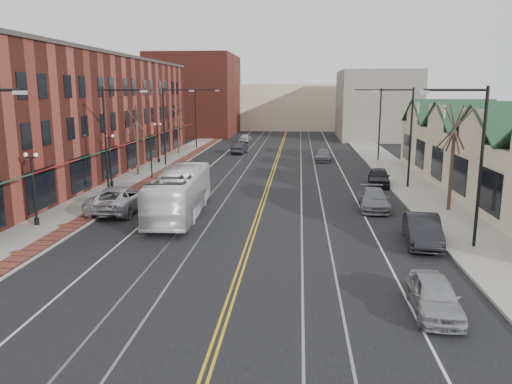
% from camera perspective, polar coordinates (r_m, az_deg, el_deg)
% --- Properties ---
extents(ground, '(160.00, 160.00, 0.00)m').
position_cam_1_polar(ground, '(20.94, -2.43, -10.75)').
color(ground, black).
rests_on(ground, ground).
extents(sidewalk_left, '(4.00, 120.00, 0.15)m').
position_cam_1_polar(sidewalk_left, '(42.54, -15.12, 0.52)').
color(sidewalk_left, gray).
rests_on(sidewalk_left, ground).
extents(sidewalk_right, '(4.00, 120.00, 0.15)m').
position_cam_1_polar(sidewalk_right, '(41.09, 18.17, -0.04)').
color(sidewalk_right, gray).
rests_on(sidewalk_right, ground).
extents(building_left, '(10.00, 50.00, 11.00)m').
position_cam_1_polar(building_left, '(51.03, -20.23, 8.14)').
color(building_left, maroon).
rests_on(building_left, ground).
extents(building_right, '(8.00, 36.00, 4.60)m').
position_cam_1_polar(building_right, '(42.51, 26.26, 2.76)').
color(building_right, beige).
rests_on(building_right, ground).
extents(backdrop_left, '(14.00, 18.00, 14.00)m').
position_cam_1_polar(backdrop_left, '(91.11, -6.91, 10.93)').
color(backdrop_left, maroon).
rests_on(backdrop_left, ground).
extents(backdrop_mid, '(22.00, 14.00, 9.00)m').
position_cam_1_polar(backdrop_mid, '(104.28, 3.61, 9.69)').
color(backdrop_mid, beige).
rests_on(backdrop_mid, ground).
extents(backdrop_right, '(12.00, 16.00, 11.00)m').
position_cam_1_polar(backdrop_right, '(85.15, 13.57, 9.64)').
color(backdrop_right, slate).
rests_on(backdrop_right, ground).
extents(streetlight_l_1, '(3.33, 0.25, 8.00)m').
position_cam_1_polar(streetlight_l_1, '(37.84, -16.21, 6.71)').
color(streetlight_l_1, black).
rests_on(streetlight_l_1, sidewalk_left).
extents(streetlight_l_2, '(3.33, 0.25, 8.00)m').
position_cam_1_polar(streetlight_l_2, '(53.05, -9.99, 8.27)').
color(streetlight_l_2, black).
rests_on(streetlight_l_2, sidewalk_left).
extents(streetlight_l_3, '(3.33, 0.25, 8.00)m').
position_cam_1_polar(streetlight_l_3, '(68.62, -6.55, 9.09)').
color(streetlight_l_3, black).
rests_on(streetlight_l_3, sidewalk_left).
extents(streetlight_r_0, '(3.33, 0.25, 8.00)m').
position_cam_1_polar(streetlight_r_0, '(26.76, 23.53, 4.35)').
color(streetlight_r_0, black).
rests_on(streetlight_r_0, sidewalk_right).
extents(streetlight_r_1, '(3.33, 0.25, 8.00)m').
position_cam_1_polar(streetlight_r_1, '(42.17, 16.72, 7.14)').
color(streetlight_r_1, black).
rests_on(streetlight_r_1, sidewalk_right).
extents(streetlight_r_2, '(3.33, 0.25, 8.00)m').
position_cam_1_polar(streetlight_r_2, '(57.90, 13.55, 8.39)').
color(streetlight_r_2, black).
rests_on(streetlight_r_2, sidewalk_right).
extents(lamppost_l_1, '(0.84, 0.28, 4.27)m').
position_cam_1_polar(lamppost_l_1, '(31.75, -24.04, 0.14)').
color(lamppost_l_1, black).
rests_on(lamppost_l_1, sidewalk_left).
extents(lamppost_l_2, '(0.84, 0.28, 4.27)m').
position_cam_1_polar(lamppost_l_2, '(42.48, -16.29, 3.36)').
color(lamppost_l_2, black).
rests_on(lamppost_l_2, sidewalk_left).
extents(lamppost_l_3, '(0.84, 0.28, 4.27)m').
position_cam_1_polar(lamppost_l_3, '(55.66, -11.12, 5.46)').
color(lamppost_l_3, black).
rests_on(lamppost_l_3, sidewalk_left).
extents(tree_left_near, '(1.78, 1.37, 6.48)m').
position_cam_1_polar(tree_left_near, '(47.84, -13.46, 5.96)').
color(tree_left_near, '#382B21').
rests_on(tree_left_near, sidewalk_left).
extents(tree_left_far, '(1.66, 1.28, 6.02)m').
position_cam_1_polar(tree_left_far, '(63.19, -8.90, 7.22)').
color(tree_left_far, '#382B21').
rests_on(tree_left_far, sidewalk_left).
extents(tree_right_mid, '(1.90, 1.46, 6.93)m').
position_cam_1_polar(tree_right_mid, '(34.91, 21.54, 3.88)').
color(tree_right_mid, '#382B21').
rests_on(tree_right_mid, sidewalk_right).
extents(manhole_mid, '(0.60, 0.60, 0.02)m').
position_cam_1_polar(manhole_mid, '(27.25, -25.76, -6.22)').
color(manhole_mid, '#592D19').
rests_on(manhole_mid, sidewalk_left).
extents(manhole_far, '(0.60, 0.60, 0.02)m').
position_cam_1_polar(manhole_far, '(31.45, -21.17, -3.56)').
color(manhole_far, '#592D19').
rests_on(manhole_far, sidewalk_left).
extents(traffic_signal, '(0.18, 0.15, 3.80)m').
position_cam_1_polar(traffic_signal, '(45.50, -11.90, 4.28)').
color(traffic_signal, black).
rests_on(traffic_signal, sidewalk_left).
extents(transit_bus, '(3.06, 10.89, 3.00)m').
position_cam_1_polar(transit_bus, '(32.17, -8.70, -0.11)').
color(transit_bus, white).
rests_on(transit_bus, ground).
extents(parked_suv, '(2.85, 6.15, 1.71)m').
position_cam_1_polar(parked_suv, '(34.37, -15.31, -0.74)').
color(parked_suv, silver).
rests_on(parked_suv, ground).
extents(parked_car_a, '(1.79, 4.04, 1.35)m').
position_cam_1_polar(parked_car_a, '(19.45, 19.72, -11.10)').
color(parked_car_a, '#9B9DA2').
rests_on(parked_car_a, ground).
extents(parked_car_b, '(2.15, 4.89, 1.56)m').
position_cam_1_polar(parked_car_b, '(27.46, 18.50, -4.16)').
color(parked_car_b, black).
rests_on(parked_car_b, ground).
extents(parked_car_c, '(2.17, 4.84, 1.38)m').
position_cam_1_polar(parked_car_c, '(34.66, 13.31, -0.82)').
color(parked_car_c, slate).
rests_on(parked_car_c, ground).
extents(parked_car_d, '(2.27, 4.55, 1.49)m').
position_cam_1_polar(parked_car_d, '(43.35, 13.86, 1.69)').
color(parked_car_d, black).
rests_on(parked_car_d, ground).
extents(distant_car_left, '(1.86, 4.33, 1.39)m').
position_cam_1_polar(distant_car_left, '(63.62, -1.89, 5.05)').
color(distant_car_left, '#222228').
rests_on(distant_car_left, ground).
extents(distant_car_right, '(2.23, 4.60, 1.29)m').
position_cam_1_polar(distant_car_right, '(57.39, 7.72, 4.18)').
color(distant_car_right, slate).
rests_on(distant_car_right, ground).
extents(distant_car_far, '(1.80, 3.98, 1.33)m').
position_cam_1_polar(distant_car_far, '(77.45, -1.25, 6.20)').
color(distant_car_far, '#ADB0B5').
rests_on(distant_car_far, ground).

